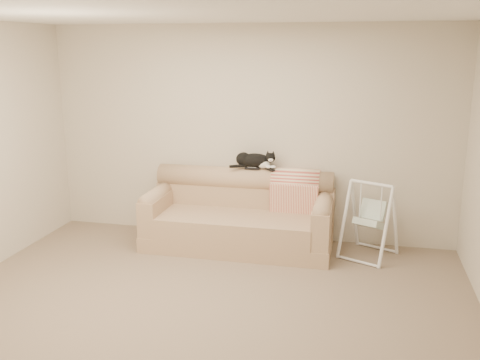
# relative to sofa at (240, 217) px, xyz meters

# --- Properties ---
(ground_plane) EXTENTS (5.00, 5.00, 0.00)m
(ground_plane) POSITION_rel_sofa_xyz_m (0.03, -1.62, -0.35)
(ground_plane) COLOR #6F5E50
(ground_plane) RESTS_ON ground
(room_shell) EXTENTS (5.04, 4.04, 2.60)m
(room_shell) POSITION_rel_sofa_xyz_m (0.03, -1.62, 1.18)
(room_shell) COLOR beige
(room_shell) RESTS_ON ground
(sofa) EXTENTS (2.20, 0.93, 0.90)m
(sofa) POSITION_rel_sofa_xyz_m (0.00, 0.00, 0.00)
(sofa) COLOR tan
(sofa) RESTS_ON ground
(remote_a) EXTENTS (0.18, 0.05, 0.03)m
(remote_a) POSITION_rel_sofa_xyz_m (0.11, 0.22, 0.56)
(remote_a) COLOR black
(remote_a) RESTS_ON sofa
(remote_b) EXTENTS (0.15, 0.16, 0.02)m
(remote_b) POSITION_rel_sofa_xyz_m (0.32, 0.22, 0.56)
(remote_b) COLOR black
(remote_b) RESTS_ON sofa
(tuxedo_cat) EXTENTS (0.56, 0.26, 0.22)m
(tuxedo_cat) POSITION_rel_sofa_xyz_m (0.13, 0.24, 0.65)
(tuxedo_cat) COLOR black
(tuxedo_cat) RESTS_ON sofa
(throw_blanket) EXTENTS (0.57, 0.38, 0.58)m
(throw_blanket) POSITION_rel_sofa_xyz_m (0.63, 0.23, 0.37)
(throw_blanket) COLOR #BA433A
(throw_blanket) RESTS_ON sofa
(baby_swing) EXTENTS (0.72, 0.74, 0.88)m
(baby_swing) POSITION_rel_sofa_xyz_m (1.51, -0.01, 0.09)
(baby_swing) COLOR white
(baby_swing) RESTS_ON ground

